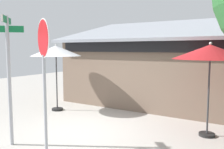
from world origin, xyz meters
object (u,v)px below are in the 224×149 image
object	(u,v)px
stop_sign	(44,61)
patio_umbrella_ivory_left	(56,52)
street_sign_post	(9,69)
patio_umbrella_crimson_center	(210,53)

from	to	relation	value
stop_sign	patio_umbrella_ivory_left	bearing A→B (deg)	131.33
street_sign_post	stop_sign	world-z (taller)	street_sign_post
stop_sign	patio_umbrella_ivory_left	size ratio (longest dim) A/B	1.17
patio_umbrella_crimson_center	stop_sign	bearing A→B (deg)	-129.28
street_sign_post	patio_umbrella_crimson_center	world-z (taller)	street_sign_post
stop_sign	patio_umbrella_ivory_left	distance (m)	4.40
stop_sign	patio_umbrella_crimson_center	size ratio (longest dim) A/B	1.17
street_sign_post	patio_umbrella_crimson_center	bearing A→B (deg)	38.65
stop_sign	patio_umbrella_crimson_center	bearing A→B (deg)	50.72
stop_sign	patio_umbrella_crimson_center	distance (m)	4.39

